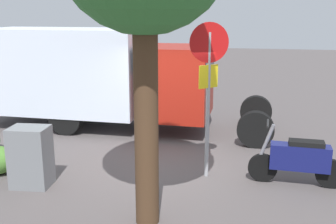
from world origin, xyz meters
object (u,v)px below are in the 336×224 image
at_px(box_truck_near, 98,73).
at_px(utility_cabinet, 31,157).
at_px(stop_sign, 208,76).
at_px(motorcycle, 299,159).

bearing_deg(box_truck_near, utility_cabinet, -85.97).
distance_m(stop_sign, utility_cabinet, 3.69).
bearing_deg(utility_cabinet, motorcycle, -167.90).
xyz_separation_m(stop_sign, utility_cabinet, (3.20, 1.13, -1.46)).
bearing_deg(motorcycle, utility_cabinet, 14.66).
bearing_deg(stop_sign, utility_cabinet, 19.38).
distance_m(box_truck_near, stop_sign, 4.63).
relative_size(box_truck_near, motorcycle, 4.49).
height_order(box_truck_near, stop_sign, stop_sign).
relative_size(motorcycle, utility_cabinet, 1.57).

